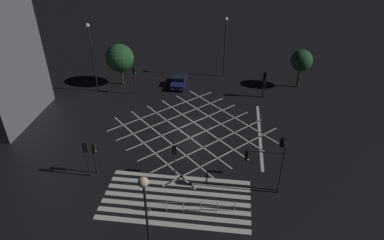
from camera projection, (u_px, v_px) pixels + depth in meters
ground_plane at (192, 130)px, 37.46m from camera, size 200.00×200.00×0.00m
road_markings at (188, 167)px, 32.11m from camera, size 18.48×22.75×0.01m
traffic_light_sw_main at (94, 152)px, 30.16m from camera, size 0.39×0.36×3.29m
traffic_light_nw_main at (134, 75)px, 43.30m from camera, size 0.39×0.36×3.70m
traffic_light_sw_cross at (86, 152)px, 29.79m from camera, size 0.36×0.39×3.60m
traffic_light_se_cross at (282, 153)px, 28.44m from camera, size 0.36×1.88×4.58m
traffic_light_median_south at (175, 154)px, 29.90m from camera, size 0.36×0.39×3.34m
traffic_light_ne_main at (265, 79)px, 42.45m from camera, size 0.39×0.36×3.57m
traffic_light_ne_cross at (264, 81)px, 42.63m from camera, size 0.36×0.39×3.27m
traffic_light_se_main at (262, 162)px, 27.69m from camera, size 3.18×0.36×4.34m
street_lamp_east at (225, 36)px, 46.13m from camera, size 0.52×0.52×8.46m
street_lamp_west at (146, 210)px, 18.70m from camera, size 0.58×0.58×8.99m
street_lamp_far at (91, 45)px, 41.98m from camera, size 0.52×0.52×9.02m
street_tree_near at (120, 58)px, 45.16m from camera, size 3.69×3.69×5.63m
street_tree_far at (302, 61)px, 44.38m from camera, size 2.81×2.81×5.21m
waiting_car at (179, 81)px, 46.33m from camera, size 1.80×4.18×1.40m
pedestrian_railing at (192, 205)px, 27.07m from camera, size 6.78×0.89×1.05m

